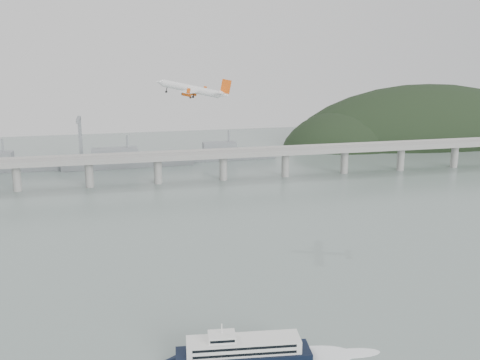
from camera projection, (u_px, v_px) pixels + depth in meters
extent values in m
plane|color=slate|center=(269.00, 291.00, 240.54)|extent=(900.00, 900.00, 0.00)
cube|color=gray|center=(197.00, 156.00, 424.90)|extent=(800.00, 22.00, 2.20)
cube|color=gray|center=(199.00, 156.00, 414.49)|extent=(800.00, 0.60, 1.80)
cube|color=gray|center=(195.00, 150.00, 434.35)|extent=(800.00, 0.60, 1.80)
cylinder|color=gray|center=(17.00, 178.00, 399.21)|extent=(6.00, 6.00, 21.00)
cylinder|color=gray|center=(89.00, 174.00, 410.07)|extent=(6.00, 6.00, 21.00)
cylinder|color=gray|center=(158.00, 171.00, 420.92)|extent=(6.00, 6.00, 21.00)
cylinder|color=gray|center=(223.00, 168.00, 431.77)|extent=(6.00, 6.00, 21.00)
cylinder|color=gray|center=(285.00, 165.00, 442.63)|extent=(6.00, 6.00, 21.00)
cylinder|color=gray|center=(344.00, 162.00, 453.48)|extent=(6.00, 6.00, 21.00)
cylinder|color=gray|center=(401.00, 159.00, 464.33)|extent=(6.00, 6.00, 21.00)
cylinder|color=gray|center=(454.00, 156.00, 475.19)|extent=(6.00, 6.00, 21.00)
ellipsoid|color=black|center=(423.00, 156.00, 615.64)|extent=(320.00, 150.00, 156.00)
ellipsoid|color=black|center=(347.00, 156.00, 584.11)|extent=(140.00, 110.00, 96.00)
cube|color=slate|center=(5.00, 166.00, 462.41)|extent=(95.67, 20.15, 8.00)
cylinder|color=slate|center=(3.00, 147.00, 458.56)|extent=(1.60, 1.60, 14.00)
cube|color=slate|center=(128.00, 162.00, 479.39)|extent=(110.55, 21.43, 8.00)
cube|color=slate|center=(115.00, 153.00, 475.07)|extent=(39.01, 16.73, 8.00)
cylinder|color=slate|center=(127.00, 143.00, 475.53)|extent=(1.60, 1.60, 14.00)
cube|color=slate|center=(229.00, 155.00, 508.39)|extent=(85.00, 13.60, 8.00)
cube|color=slate|center=(219.00, 147.00, 504.61)|extent=(29.75, 11.90, 8.00)
cylinder|color=slate|center=(229.00, 137.00, 504.53)|extent=(1.60, 1.60, 14.00)
cube|color=slate|center=(80.00, 138.00, 499.96)|extent=(3.00, 3.00, 40.00)
cube|color=slate|center=(78.00, 120.00, 486.16)|extent=(3.00, 28.00, 3.00)
cube|color=black|center=(243.00, 356.00, 188.12)|extent=(46.11, 15.70, 3.62)
cone|color=black|center=(170.00, 360.00, 185.37)|extent=(4.89, 4.09, 3.62)
cube|color=white|center=(243.00, 345.00, 187.14)|extent=(38.72, 13.12, 4.52)
cube|color=black|center=(245.00, 349.00, 182.46)|extent=(34.16, 3.88, 0.90)
cube|color=black|center=(245.00, 355.00, 182.98)|extent=(34.16, 3.88, 0.90)
cube|color=black|center=(242.00, 335.00, 191.26)|extent=(34.16, 3.88, 0.90)
cube|color=black|center=(242.00, 340.00, 191.78)|extent=(34.16, 3.88, 0.90)
cube|color=white|center=(222.00, 337.00, 185.50)|extent=(9.67, 7.27, 2.35)
cube|color=black|center=(223.00, 342.00, 182.40)|extent=(8.10, 0.99, 0.90)
cylinder|color=white|center=(222.00, 329.00, 184.80)|extent=(0.50, 0.50, 3.62)
ellipsoid|color=white|center=(317.00, 356.00, 191.40)|extent=(27.30, 15.77, 0.18)
ellipsoid|color=white|center=(353.00, 353.00, 192.83)|extent=(20.12, 8.59, 0.18)
cylinder|color=white|center=(191.00, 89.00, 284.17)|extent=(28.25, 16.20, 9.21)
cone|color=white|center=(160.00, 82.00, 286.13)|extent=(5.99, 5.46, 4.53)
cone|color=white|center=(224.00, 95.00, 282.03)|extent=(6.77, 5.55, 4.72)
cube|color=white|center=(193.00, 91.00, 284.27)|extent=(18.23, 34.96, 3.17)
cube|color=white|center=(223.00, 93.00, 282.00)|extent=(7.82, 12.91, 1.53)
cube|color=#E4530F|center=(226.00, 86.00, 281.12)|extent=(5.72, 2.29, 7.58)
cylinder|color=#E4530F|center=(192.00, 93.00, 290.36)|extent=(5.35, 4.23, 3.21)
cylinder|color=black|center=(188.00, 92.00, 290.62)|extent=(1.69, 2.46, 2.44)
cube|color=white|center=(192.00, 91.00, 290.14)|extent=(2.72, 1.27, 1.74)
cylinder|color=#E4530F|center=(186.00, 94.00, 279.19)|extent=(5.35, 4.23, 3.21)
cylinder|color=black|center=(182.00, 93.00, 279.45)|extent=(1.69, 2.46, 2.44)
cube|color=white|center=(187.00, 92.00, 278.96)|extent=(2.72, 1.27, 1.74)
cylinder|color=black|center=(193.00, 95.00, 287.32)|extent=(0.97, 0.55, 2.56)
cylinder|color=black|center=(193.00, 97.00, 287.57)|extent=(1.42, 0.85, 1.37)
cylinder|color=black|center=(191.00, 95.00, 282.04)|extent=(0.97, 0.55, 2.56)
cylinder|color=black|center=(190.00, 97.00, 282.29)|extent=(1.42, 0.85, 1.37)
cylinder|color=black|center=(167.00, 89.00, 286.28)|extent=(0.97, 0.55, 2.56)
cylinder|color=black|center=(166.00, 92.00, 286.53)|extent=(1.42, 0.85, 1.37)
cube|color=#E4530F|center=(205.00, 89.00, 301.02)|extent=(2.08, 0.89, 2.79)
cube|color=#E4530F|center=(188.00, 91.00, 266.49)|extent=(2.08, 0.89, 2.79)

